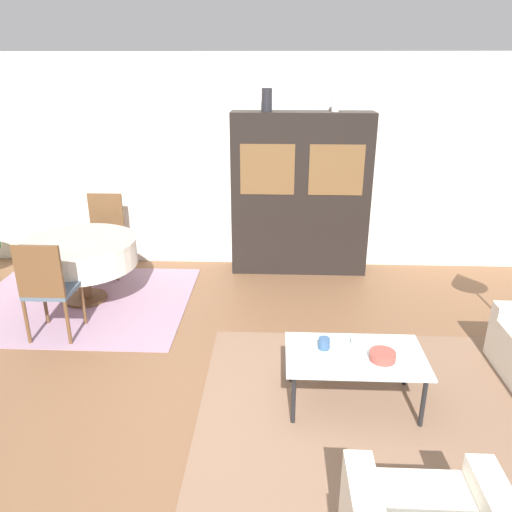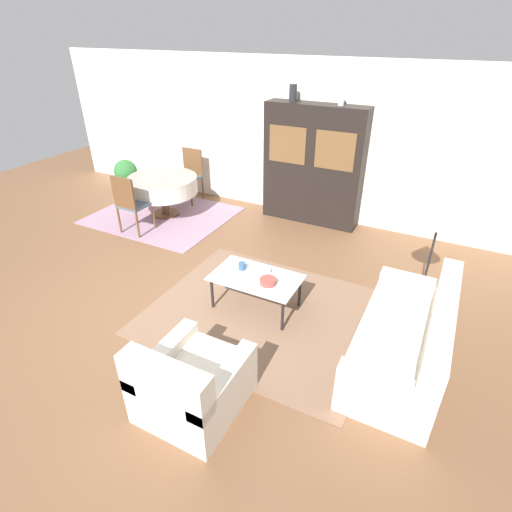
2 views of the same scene
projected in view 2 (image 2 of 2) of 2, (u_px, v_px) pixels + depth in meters
ground_plane at (164, 310)px, 5.05m from camera, size 14.00×14.00×0.00m
wall_back at (284, 139)px, 7.15m from camera, size 10.00×0.06×2.70m
area_rug at (263, 313)px, 4.98m from camera, size 2.72×2.31×0.01m
dining_rug at (163, 215)px, 7.53m from camera, size 2.44×2.03×0.01m
couch at (407, 340)px, 4.12m from camera, size 0.84×1.89×0.84m
armchair at (191, 385)px, 3.61m from camera, size 0.83×0.92×0.81m
coffee_table at (256, 280)px, 4.89m from camera, size 1.08×0.65×0.44m
display_cabinet at (313, 166)px, 6.87m from camera, size 1.72×0.39×2.03m
dining_table at (163, 185)px, 7.27m from camera, size 1.26×1.26×0.73m
dining_chair_near at (130, 201)px, 6.62m from camera, size 0.44×0.44×1.02m
dining_chair_far at (190, 172)px, 7.93m from camera, size 0.44×0.44×1.02m
floor_lamp at (441, 215)px, 4.61m from camera, size 0.43×0.43×1.43m
cup at (242, 266)px, 5.00m from camera, size 0.09×0.09×0.09m
bowl at (268, 281)px, 4.73m from camera, size 0.20×0.20×0.07m
bowl_small at (265, 271)px, 4.95m from camera, size 0.14×0.14×0.05m
vase_tall at (293, 93)px, 6.46m from camera, size 0.12×0.12×0.26m
vase_short at (341, 99)px, 6.16m from camera, size 0.09×0.09×0.19m
potted_plant at (126, 173)px, 8.57m from camera, size 0.49×0.49×0.64m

